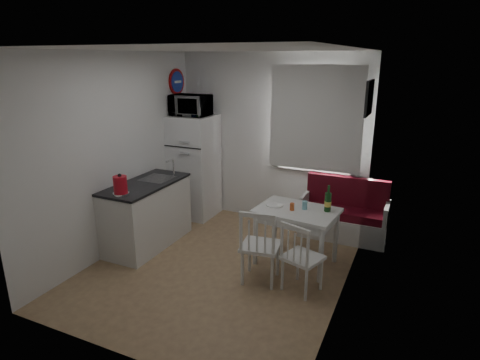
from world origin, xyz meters
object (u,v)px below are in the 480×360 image
at_px(kettle, 120,185).
at_px(fridge, 194,166).
at_px(chair_left, 258,239).
at_px(wine_bottle, 328,198).
at_px(bench, 343,219).
at_px(microwave, 190,105).
at_px(dining_table, 297,216).
at_px(kitchen_counter, 147,214).
at_px(chair_right, 301,252).

bearing_deg(kettle, fridge, 90.97).
distance_m(chair_left, wine_bottle, 1.02).
relative_size(kettle, wine_bottle, 0.81).
relative_size(bench, fridge, 0.74).
xyz_separation_m(chair_left, kettle, (-1.73, -0.20, 0.47)).
height_order(bench, fridge, fridge).
relative_size(microwave, wine_bottle, 1.77).
xyz_separation_m(dining_table, fridge, (-2.01, 0.91, 0.18)).
bearing_deg(wine_bottle, kitchen_counter, -169.73).
xyz_separation_m(chair_right, microwave, (-2.26, 1.52, 1.30)).
relative_size(kitchen_counter, chair_left, 2.70).
distance_m(chair_right, microwave, 3.01).
bearing_deg(kettle, dining_table, 23.67).
relative_size(chair_right, wine_bottle, 1.49).
relative_size(bench, microwave, 2.10).
bearing_deg(fridge, bench, 2.58).
bearing_deg(fridge, kitchen_counter, -90.90).
bearing_deg(wine_bottle, microwave, 162.02).
distance_m(bench, chair_right, 1.70).
bearing_deg(dining_table, bench, 74.11).
height_order(kitchen_counter, chair_left, kitchen_counter).
bearing_deg(dining_table, microwave, 162.34).
xyz_separation_m(kitchen_counter, dining_table, (2.02, 0.33, 0.19)).
bearing_deg(chair_right, microwave, 164.52).
relative_size(bench, chair_right, 2.50).
bearing_deg(chair_right, kettle, -156.10).
height_order(microwave, wine_bottle, microwave).
xyz_separation_m(bench, chair_right, (-0.15, -1.68, 0.23)).
bearing_deg(chair_left, microwave, 130.65).
bearing_deg(wine_bottle, chair_left, -128.15).
height_order(kitchen_counter, microwave, microwave).
bearing_deg(chair_right, kitchen_counter, -169.64).
bearing_deg(kettle, wine_bottle, 22.56).
bearing_deg(kitchen_counter, microwave, 89.06).
height_order(kitchen_counter, chair_right, kitchen_counter).
xyz_separation_m(bench, wine_bottle, (-0.05, -0.92, 0.60)).
distance_m(bench, chair_left, 1.83).
bearing_deg(microwave, fridge, 90.00).
distance_m(dining_table, kettle, 2.19).
xyz_separation_m(bench, chair_left, (-0.65, -1.69, 0.27)).
distance_m(chair_right, fridge, 2.77).
xyz_separation_m(kitchen_counter, wine_bottle, (2.37, 0.43, 0.44)).
bearing_deg(kitchen_counter, wine_bottle, 10.27).
xyz_separation_m(fridge, microwave, (0.00, -0.05, 0.99)).
distance_m(bench, kettle, 3.13).
distance_m(kitchen_counter, wine_bottle, 2.45).
distance_m(chair_left, chair_right, 0.50).
relative_size(bench, chair_left, 2.50).
bearing_deg(bench, kitchen_counter, -150.88).
distance_m(fridge, kettle, 1.79).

